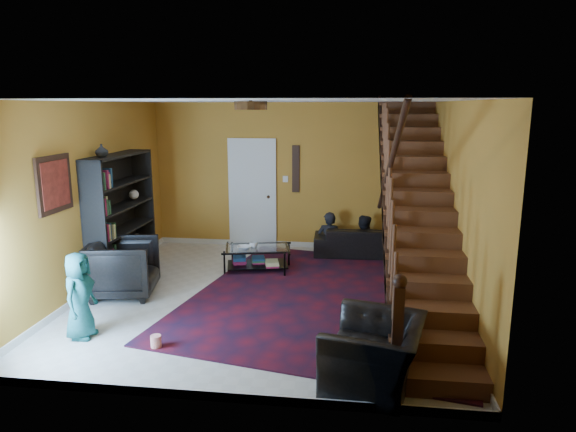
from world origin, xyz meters
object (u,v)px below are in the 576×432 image
bookshelf (122,219)px  armchair_left (124,268)px  sofa (365,241)px  armchair_right (374,353)px  coffee_table (257,257)px

bookshelf → armchair_left: (0.35, -0.80, -0.54)m
sofa → bookshelf: bearing=22.1°
bookshelf → armchair_left: 1.03m
bookshelf → armchair_right: 4.87m
bookshelf → sofa: bearing=23.5°
sofa → armchair_left: 4.34m
sofa → armchair_left: armchair_left is taller
armchair_left → coffee_table: size_ratio=0.79×
sofa → armchair_right: armchair_right is taller
armchair_left → bookshelf: bearing=13.2°
bookshelf → armchair_right: bookshelf is taller
bookshelf → armchair_left: bearing=-66.1°
coffee_table → armchair_right: bearing=-62.0°
coffee_table → armchair_left: bearing=-141.2°
armchair_left → coffee_table: 2.22m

